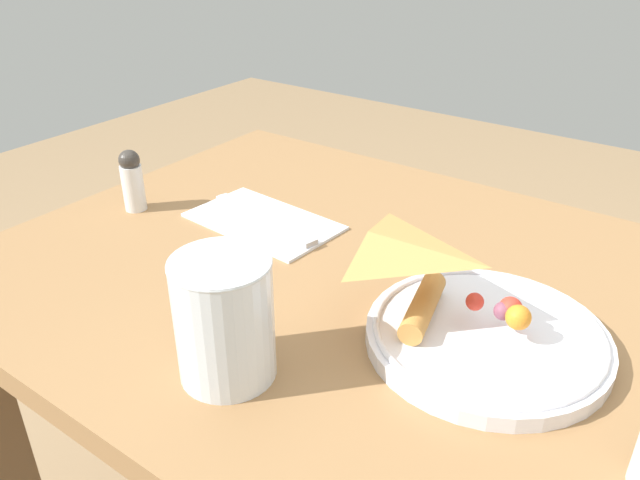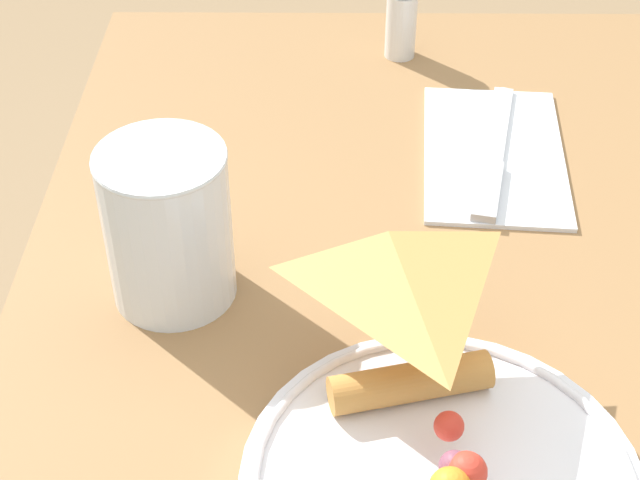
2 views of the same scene
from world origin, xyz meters
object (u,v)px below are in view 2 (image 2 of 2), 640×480
at_px(napkin_folded, 494,153).
at_px(pepper_shaker, 402,14).
at_px(plate_pizza, 441,477).
at_px(milk_glass, 169,233).
at_px(butter_knife, 493,156).

bearing_deg(napkin_folded, pepper_shaker, 22.26).
bearing_deg(plate_pizza, napkin_folded, -12.46).
bearing_deg(plate_pizza, milk_glass, 45.29).
distance_m(milk_glass, butter_knife, 0.30).
xyz_separation_m(butter_knife, pepper_shaker, (0.18, 0.07, 0.04)).
xyz_separation_m(plate_pizza, butter_knife, (0.33, -0.07, -0.01)).
relative_size(plate_pizza, napkin_folded, 1.12).
distance_m(plate_pizza, napkin_folded, 0.35).
relative_size(butter_knife, pepper_shaker, 2.33).
bearing_deg(plate_pizza, pepper_shaker, -0.56).
xyz_separation_m(plate_pizza, pepper_shaker, (0.51, -0.01, 0.03)).
distance_m(plate_pizza, butter_knife, 0.34).
distance_m(milk_glass, pepper_shaker, 0.38).
xyz_separation_m(plate_pizza, milk_glass, (0.17, 0.17, 0.04)).
height_order(milk_glass, butter_knife, milk_glass).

